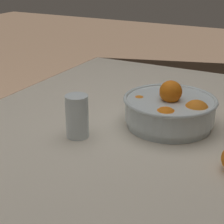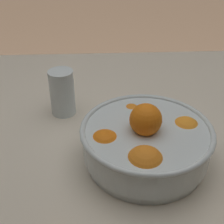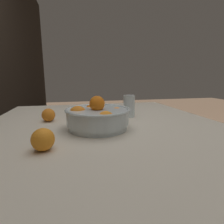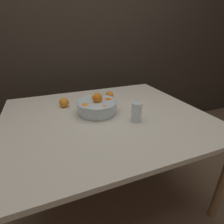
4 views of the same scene
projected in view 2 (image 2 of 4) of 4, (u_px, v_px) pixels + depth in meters
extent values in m
cube|color=beige|center=(124.00, 153.00, 0.76)|extent=(1.39, 1.19, 0.03)
cylinder|color=silver|center=(145.00, 156.00, 0.71)|extent=(0.26, 0.26, 0.02)
cylinder|color=silver|center=(146.00, 141.00, 0.69)|extent=(0.28, 0.28, 0.07)
torus|color=silver|center=(147.00, 129.00, 0.67)|extent=(0.29, 0.29, 0.01)
sphere|color=orange|center=(105.00, 147.00, 0.67)|extent=(0.08, 0.08, 0.08)
sphere|color=orange|center=(145.00, 166.00, 0.61)|extent=(0.08, 0.08, 0.08)
sphere|color=orange|center=(185.00, 133.00, 0.71)|extent=(0.08, 0.08, 0.08)
sphere|color=orange|center=(131.00, 117.00, 0.77)|extent=(0.07, 0.07, 0.07)
sphere|color=orange|center=(146.00, 120.00, 0.66)|extent=(0.07, 0.07, 0.07)
cylinder|color=#F4A314|center=(63.00, 98.00, 0.86)|extent=(0.06, 0.06, 0.10)
cylinder|color=silver|center=(62.00, 93.00, 0.85)|extent=(0.07, 0.07, 0.13)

